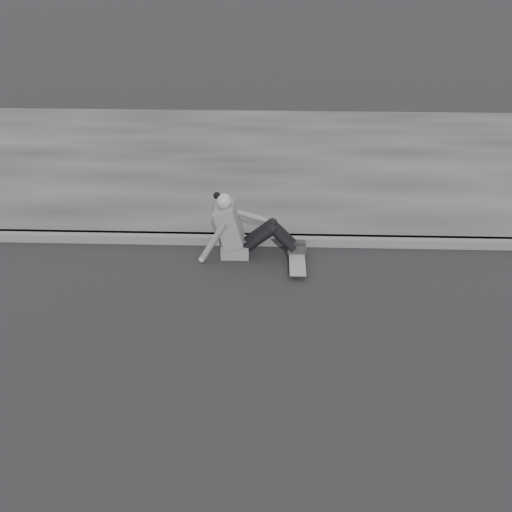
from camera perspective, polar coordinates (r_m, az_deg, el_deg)
The scene contains 5 objects.
ground at distance 5.87m, azimuth 17.97°, elevation -11.36°, with size 80.00×80.00×0.00m, color black.
curb at distance 7.90m, azimuth 13.64°, elevation 1.39°, with size 24.00×0.16×0.12m, color #535353.
sidewalk at distance 10.60m, azimuth 10.80°, elevation 9.26°, with size 24.00×6.00×0.12m, color #363636.
skateboard at distance 7.25m, azimuth 4.13°, elevation -0.42°, with size 0.20×0.78×0.09m.
seated_woman at distance 7.33m, azimuth -1.60°, elevation 2.60°, with size 1.38×0.46×0.88m.
Camera 1 is at (-1.64, -4.21, 3.75)m, focal length 40.00 mm.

